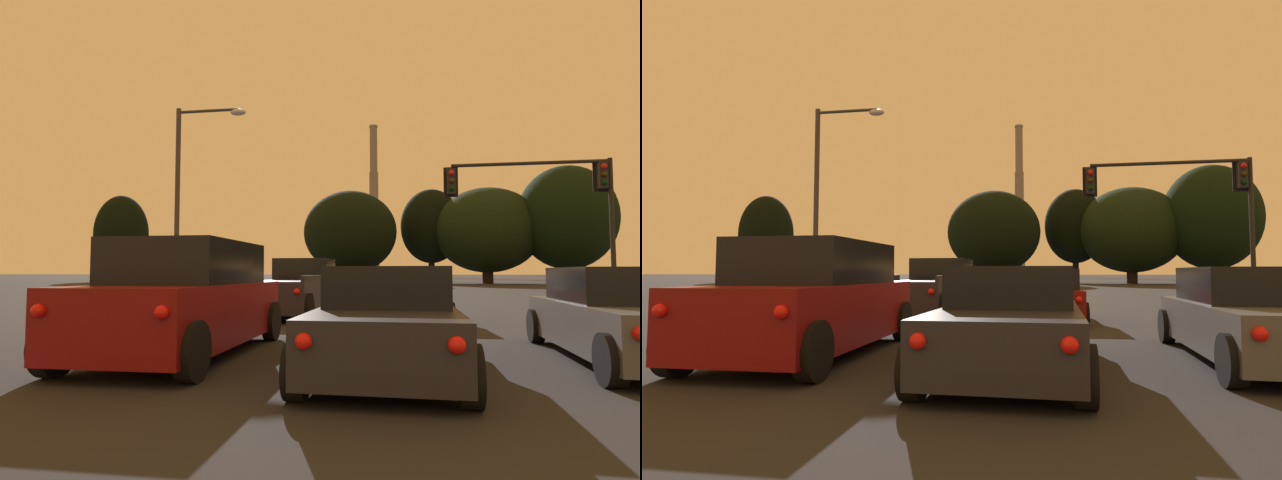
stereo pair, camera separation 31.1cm
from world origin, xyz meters
TOP-DOWN VIEW (x-y plane):
  - suv_left_lane_second at (-3.50, 7.91)m, footprint 2.13×4.92m
  - sedan_center_lane_second at (-0.19, 7.27)m, footprint 2.04×4.73m
  - hatchback_center_lane_front at (0.25, 14.51)m, footprint 2.09×4.18m
  - sedan_right_lane_second at (3.35, 8.45)m, footprint 2.11×4.75m
  - pickup_truck_left_lane_front at (-3.39, 15.73)m, footprint 2.34×5.56m
  - traffic_light_overhead_right at (5.88, 20.89)m, footprint 6.51×0.50m
  - street_lamp at (-8.50, 18.93)m, footprint 2.95×0.36m
  - smokestack at (-9.65, 174.14)m, footprint 5.86×5.86m
  - treeline_left_mid at (-6.17, 59.41)m, footprint 11.12×10.00m
  - treeline_center_right at (10.14, 62.71)m, footprint 12.64×11.37m
  - treeline_center_left at (18.69, 60.96)m, footprint 10.85×9.77m
  - treeline_far_right at (3.64, 64.49)m, footprint 7.68×6.91m
  - treeline_right_mid at (-40.43, 66.86)m, footprint 7.82×7.04m

SIDE VIEW (x-z plane):
  - hatchback_center_lane_front at x=0.25m, z-range -0.05..1.38m
  - sedan_center_lane_second at x=-0.19m, z-range -0.05..1.38m
  - sedan_right_lane_second at x=3.35m, z-range -0.05..1.38m
  - pickup_truck_left_lane_front at x=-3.39m, z-range -0.11..1.71m
  - suv_left_lane_second at x=-3.50m, z-range -0.03..1.83m
  - traffic_light_overhead_right at x=5.88m, z-range 1.58..7.37m
  - street_lamp at x=-8.50m, z-range 0.93..8.96m
  - treeline_left_mid at x=-6.17m, z-range 0.59..11.70m
  - treeline_center_right at x=10.14m, z-range 0.64..12.24m
  - treeline_right_mid at x=-40.43m, z-range 0.59..13.14m
  - treeline_far_right at x=3.64m, z-range 1.22..13.11m
  - treeline_center_left at x=18.69m, z-range 0.82..14.46m
  - smokestack at x=-9.65m, z-range -5.75..47.42m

